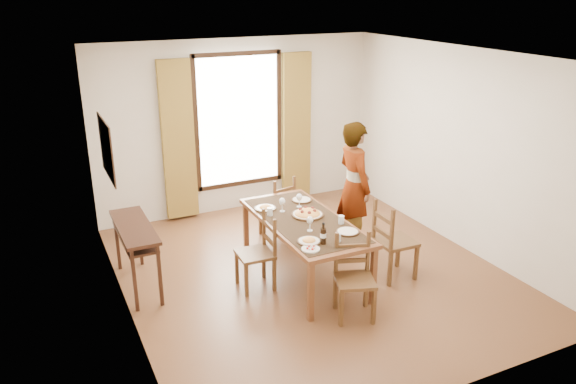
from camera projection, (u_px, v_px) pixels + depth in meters
name	position (u px, v px, depth m)	size (l,w,h in m)	color
ground	(311.00, 272.00, 7.13)	(5.00, 5.00, 0.00)	#56311B
room_shell	(307.00, 153.00, 6.70)	(4.60, 5.10, 2.74)	beige
console_table	(135.00, 234.00, 6.58)	(0.38, 1.20, 0.80)	black
dining_table	(304.00, 224.00, 6.83)	(0.92, 2.00, 0.76)	brown
chair_west	(258.00, 254.00, 6.66)	(0.42, 0.42, 0.92)	brown
chair_north	(278.00, 208.00, 8.03)	(0.49, 0.49, 0.91)	brown
chair_south	(354.00, 280.00, 6.08)	(0.52, 0.52, 0.93)	brown
chair_east	(393.00, 243.00, 6.87)	(0.45, 0.45, 1.00)	brown
man	(354.00, 186.00, 7.55)	(0.45, 0.66, 1.77)	gray
plate_sw	(309.00, 240.00, 6.20)	(0.27, 0.27, 0.05)	silver
plate_se	(348.00, 230.00, 6.44)	(0.27, 0.27, 0.05)	silver
plate_nw	(265.00, 207.00, 7.12)	(0.27, 0.27, 0.05)	silver
plate_ne	(302.00, 199.00, 7.39)	(0.27, 0.27, 0.05)	silver
pasta_platter	(307.00, 212.00, 6.91)	(0.40, 0.40, 0.10)	#CE5F1A
caprese_plate	(311.00, 248.00, 6.03)	(0.20, 0.20, 0.04)	silver
wine_glass_a	(310.00, 224.00, 6.46)	(0.08, 0.08, 0.18)	white
wine_glass_b	(299.00, 200.00, 7.16)	(0.08, 0.08, 0.18)	white
wine_glass_c	(282.00, 205.00, 7.02)	(0.08, 0.08, 0.18)	white
tumbler_a	(341.00, 220.00, 6.68)	(0.07, 0.07, 0.10)	silver
tumbler_b	(270.00, 212.00, 6.91)	(0.07, 0.07, 0.10)	silver
tumbler_c	(338.00, 237.00, 6.21)	(0.07, 0.07, 0.10)	silver
wine_bottle	(323.00, 233.00, 6.14)	(0.07, 0.07, 0.25)	black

